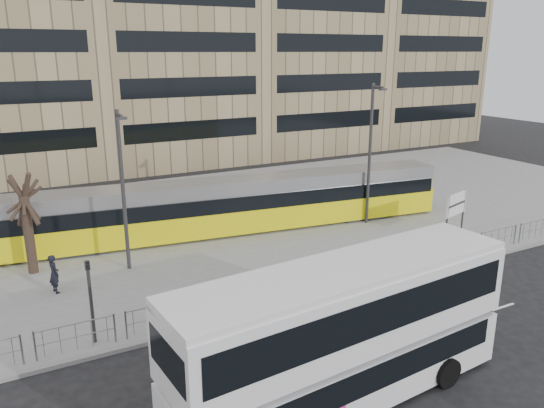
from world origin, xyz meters
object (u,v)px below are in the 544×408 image
station_sign (456,206)px  lamp_post_east (371,149)px  bare_tree (20,169)px  pedestrian (54,274)px  ad_panel (440,245)px  tram (231,205)px  double_decker_bus (345,330)px  lamp_post_west (123,185)px  traffic_light_west (90,291)px

station_sign → lamp_post_east: bearing=109.4°
lamp_post_east → bare_tree: 18.43m
pedestrian → bare_tree: bearing=-2.9°
bare_tree → ad_panel: bearing=-24.2°
tram → lamp_post_east: (7.83, -2.45, 2.95)m
double_decker_bus → pedestrian: bearing=115.3°
pedestrian → lamp_post_east: lamp_post_east is taller
tram → pedestrian: size_ratio=15.25×
pedestrian → lamp_post_east: bearing=-102.0°
lamp_post_east → station_sign: bearing=-53.7°
double_decker_bus → lamp_post_west: lamp_post_west is taller
lamp_post_west → lamp_post_east: 14.32m
lamp_post_east → double_decker_bus: bearing=-130.3°
station_sign → ad_panel: size_ratio=1.62×
station_sign → lamp_post_west: bearing=150.9°
pedestrian → ad_panel: bearing=-123.5°
pedestrian → double_decker_bus: bearing=-166.5°
pedestrian → lamp_post_west: bearing=-88.8°
pedestrian → tram: bearing=-85.4°
lamp_post_east → bare_tree: (-18.37, 1.38, 0.45)m
double_decker_bus → lamp_post_west: bearing=99.9°
double_decker_bus → tram: bearing=73.7°
ad_panel → pedestrian: 17.81m
station_sign → ad_panel: station_sign is taller
double_decker_bus → tram: size_ratio=0.42×
pedestrian → station_sign: bearing=-113.8°
double_decker_bus → traffic_light_west: (-5.99, 6.64, -0.22)m
bare_tree → lamp_post_west: bearing=-22.2°
tram → lamp_post_west: bearing=-150.1°
tram → bare_tree: 11.13m
traffic_light_west → pedestrian: bearing=93.0°
ad_panel → bare_tree: bearing=160.2°
double_decker_bus → bare_tree: size_ratio=1.61×
tram → pedestrian: 10.62m
double_decker_bus → lamp_post_east: size_ratio=1.34×
double_decker_bus → pedestrian: size_ratio=6.46×
traffic_light_west → bare_tree: bearing=94.9°
traffic_light_west → lamp_post_east: 18.32m
double_decker_bus → ad_panel: size_ratio=7.37×
station_sign → ad_panel: 4.52m
bare_tree → double_decker_bus: bearing=-62.9°
station_sign → lamp_post_west: 17.84m
tram → station_sign: bearing=-23.8°
station_sign → lamp_post_east: size_ratio=0.29×
station_sign → traffic_light_west: 20.09m
ad_panel → traffic_light_west: (-16.31, 0.25, 1.10)m
double_decker_bus → bare_tree: (-7.35, 14.35, 2.74)m
double_decker_bus → station_sign: bearing=28.0°
double_decker_bus → lamp_post_west: (-3.30, 12.70, 1.92)m
ad_panel → pedestrian: (-17.02, 5.22, -0.02)m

